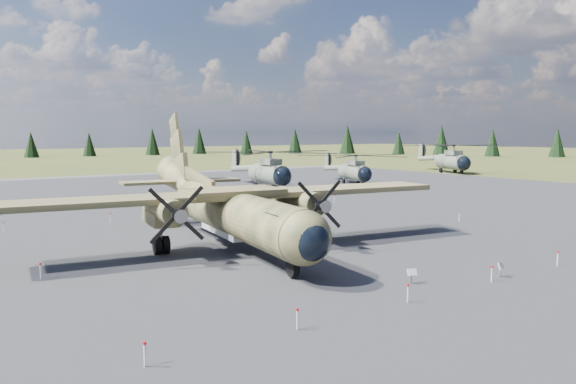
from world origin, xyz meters
TOP-DOWN VIEW (x-y plane):
  - ground at (0.00, 0.00)m, footprint 500.00×500.00m
  - apron at (0.00, 10.00)m, footprint 120.00×120.00m
  - transport_plane at (-4.48, 2.17)m, footprint 29.64×26.74m
  - helicopter_near at (18.31, 32.66)m, footprint 22.06×24.49m
  - helicopter_mid at (32.45, 31.53)m, footprint 20.75×21.46m
  - helicopter_far at (62.50, 38.31)m, footprint 26.63×26.63m
  - info_placard_left at (-1.51, -11.41)m, footprint 0.53×0.36m
  - info_placard_right at (3.24, -13.13)m, footprint 0.55×0.35m
  - barrier_fence at (-0.46, -0.08)m, footprint 33.12×29.62m
  - treeline at (6.96, 2.28)m, footprint 332.30×337.83m

SIDE VIEW (x-z plane):
  - ground at x=0.00m, z-range 0.00..0.00m
  - apron at x=0.00m, z-range -0.02..0.02m
  - barrier_fence at x=-0.46m, z-range 0.08..0.93m
  - info_placard_left at x=-1.51m, z-range 0.13..0.90m
  - info_placard_right at x=3.24m, z-range 0.13..0.93m
  - transport_plane at x=-4.48m, z-range -2.07..7.68m
  - helicopter_mid at x=32.45m, z-range 0.90..5.21m
  - helicopter_near at x=18.31m, z-range 1.06..6.13m
  - helicopter_far at x=62.50m, z-range 1.10..6.38m
  - treeline at x=6.96m, z-range -0.81..10.19m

